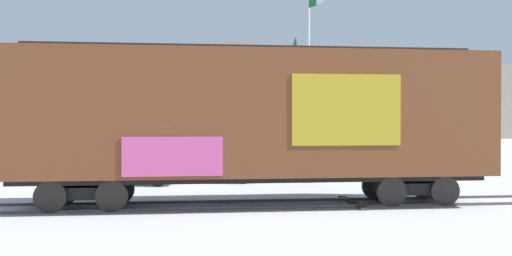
% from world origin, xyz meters
% --- Properties ---
extents(ground_plane, '(260.00, 260.00, 0.00)m').
position_xyz_m(ground_plane, '(0.00, 0.00, 0.00)').
color(ground_plane, '#B2B5BC').
extents(track, '(59.96, 5.75, 0.08)m').
position_xyz_m(track, '(2.48, -0.07, 0.04)').
color(track, '#4C4742').
rests_on(track, ground_plane).
extents(freight_car, '(14.69, 3.84, 4.95)m').
position_xyz_m(freight_car, '(1.44, -0.00, 2.76)').
color(freight_car, brown).
rests_on(freight_car, ground_plane).
extents(flagpole, '(0.63, 1.30, 10.11)m').
position_xyz_m(flagpole, '(6.87, 12.23, 6.22)').
color(flagpole, silver).
rests_on(flagpole, ground_plane).
extents(hillside, '(134.40, 31.57, 15.95)m').
position_xyz_m(hillside, '(0.06, 72.53, 5.94)').
color(hillside, gray).
rests_on(hillside, ground_plane).
extents(parked_car_white, '(4.88, 2.70, 1.67)m').
position_xyz_m(parked_car_white, '(-2.97, 6.38, 0.84)').
color(parked_car_white, silver).
rests_on(parked_car_white, ground_plane).
extents(parked_car_tan, '(4.50, 2.02, 1.79)m').
position_xyz_m(parked_car_tan, '(3.42, 6.42, 0.89)').
color(parked_car_tan, '#9E8966').
rests_on(parked_car_tan, ground_plane).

